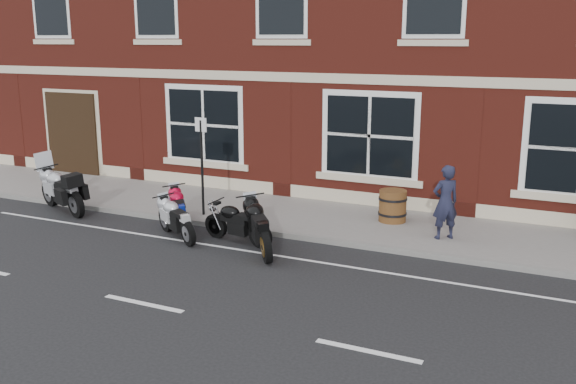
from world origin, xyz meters
name	(u,v)px	position (x,y,z in m)	size (l,w,h in m)	color
ground	(232,252)	(0.00, 0.00, 0.00)	(80.00, 80.00, 0.00)	black
sidewalk	(292,215)	(0.00, 3.00, 0.06)	(30.00, 3.00, 0.12)	slate
kerb	(263,232)	(0.00, 1.42, 0.06)	(30.00, 0.16, 0.12)	slate
moto_touring_silver	(62,188)	(-5.69, 1.03, 0.61)	(2.16, 1.00, 1.50)	black
moto_sport_red	(181,208)	(-1.98, 1.03, 0.50)	(1.35, 1.56, 0.87)	black
moto_sport_black	(260,224)	(0.48, 0.39, 0.57)	(1.46, 1.82, 0.99)	black
moto_sport_silver	(177,217)	(-1.63, 0.36, 0.48)	(1.63, 1.09, 0.83)	black
moto_naked_black	(237,221)	(-0.24, 0.64, 0.48)	(1.83, 0.46, 0.83)	black
pedestrian_left	(445,202)	(3.92, 2.49, 0.94)	(0.60, 0.39, 1.64)	#1B1D31
barrel_planter	(393,206)	(2.51, 3.34, 0.50)	(0.69, 0.69, 0.76)	#542A16
parking_sign	(202,159)	(-1.93, 1.92, 1.52)	(0.34, 0.06, 2.42)	black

